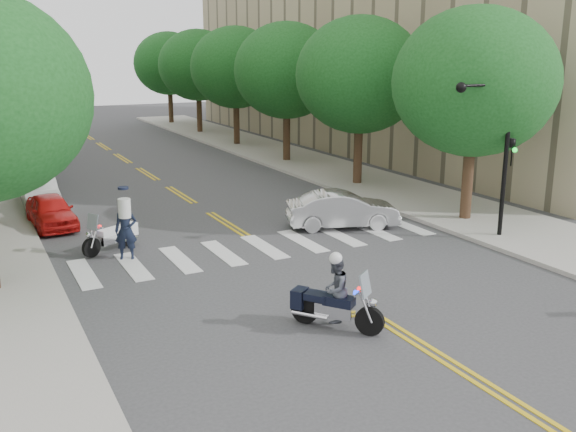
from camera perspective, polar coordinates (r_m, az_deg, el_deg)
ground at (r=17.40m, az=7.04°, el=-8.42°), size 140.00×140.00×0.00m
sidewalk_right at (r=40.37m, az=0.77°, el=5.01°), size 5.00×60.00×0.15m
tree_r_0 at (r=26.29m, az=16.24°, el=11.35°), size 6.40×6.40×8.45m
tree_r_1 at (r=32.59m, az=6.42°, el=12.33°), size 6.40×6.40×8.45m
tree_r_2 at (r=39.51m, az=-0.13°, el=12.79°), size 6.40×6.40×8.45m
tree_r_3 at (r=46.78m, az=-4.70°, el=13.02°), size 6.40×6.40×8.45m
tree_r_4 at (r=54.25m, az=-8.03°, el=13.13°), size 6.40×6.40×8.45m
tree_r_5 at (r=61.86m, az=-10.55°, el=13.18°), size 6.40×6.40×8.45m
traffic_signal_pole at (r=23.90m, az=18.12°, el=6.53°), size 2.82×0.42×6.00m
motorcycle_police at (r=16.02m, az=4.01°, el=-6.98°), size 1.70×2.11×2.00m
motorcycle_parked at (r=23.06m, az=-15.17°, el=-1.70°), size 2.11×1.31×1.47m
officer_standing at (r=21.81m, az=-14.21°, el=-1.25°), size 0.84×0.69×1.98m
convertible at (r=25.11m, az=4.87°, el=0.57°), size 4.60×2.86×1.43m
parked_car_a at (r=26.78m, az=-20.32°, el=0.42°), size 1.77×3.88×1.29m
parked_car_b at (r=30.30m, az=-21.21°, el=1.95°), size 1.46×4.08×1.34m
parked_car_c at (r=37.32m, az=-22.07°, el=4.01°), size 2.20×4.54×1.24m
parked_car_d at (r=40.32m, az=-21.79°, el=4.82°), size 2.00×4.69×1.35m
parked_car_e at (r=47.66m, az=-23.62°, el=5.99°), size 1.66×3.98×1.35m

